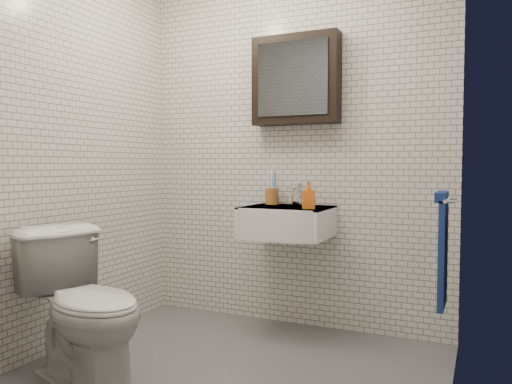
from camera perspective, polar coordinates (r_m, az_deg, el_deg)
ground at (r=2.82m, az=-3.49°, el=-20.24°), size 2.20×2.00×0.01m
room_shell at (r=2.62m, az=-3.59°, el=10.66°), size 2.22×2.02×2.51m
washbasin at (r=3.26m, az=3.34°, el=-3.37°), size 0.55×0.50×0.20m
faucet at (r=3.43m, az=4.54°, el=-0.35°), size 0.06×0.20×0.15m
mirror_cabinet at (r=3.47m, az=4.57°, el=12.66°), size 0.60×0.15×0.60m
towel_rail at (r=2.67m, az=20.58°, el=-5.66°), size 0.09×0.30×0.58m
toothbrush_cup at (r=3.48m, az=1.80°, el=-0.38°), size 0.12×0.12×0.25m
soap_bottle at (r=3.12m, az=6.02°, el=-0.37°), size 0.10×0.10×0.17m
toilet at (r=2.76m, az=-18.92°, el=-12.31°), size 0.87×0.66×0.79m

